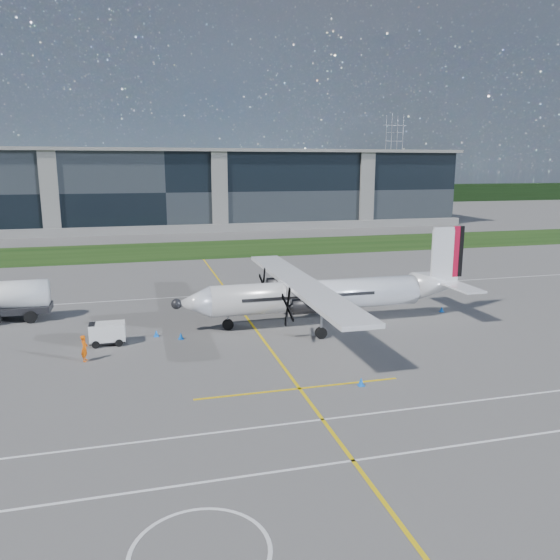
{
  "coord_description": "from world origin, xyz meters",
  "views": [
    {
      "loc": [
        -5.45,
        -33.8,
        12.41
      ],
      "look_at": [
        5.53,
        8.0,
        3.33
      ],
      "focal_mm": 35.0,
      "sensor_mm": 36.0,
      "label": 1
    }
  ],
  "objects_px": {
    "safety_cone_portwing": "(361,382)",
    "safety_cone_fwd": "(156,333)",
    "pylon_east": "(393,158)",
    "turboprop_aircraft": "(327,277)",
    "safety_cone_stbdwing": "(272,288)",
    "baggage_tug": "(107,334)",
    "safety_cone_tail": "(442,309)",
    "ground_crew_person": "(84,346)",
    "safety_cone_nose_port": "(181,336)"
  },
  "relations": [
    {
      "from": "safety_cone_portwing",
      "to": "safety_cone_fwd",
      "type": "bearing_deg",
      "value": 131.57
    },
    {
      "from": "pylon_east",
      "to": "turboprop_aircraft",
      "type": "distance_m",
      "value": 163.05
    },
    {
      "from": "pylon_east",
      "to": "safety_cone_fwd",
      "type": "bearing_deg",
      "value": -121.85
    },
    {
      "from": "pylon_east",
      "to": "turboprop_aircraft",
      "type": "bearing_deg",
      "value": -117.88
    },
    {
      "from": "safety_cone_stbdwing",
      "to": "pylon_east",
      "type": "bearing_deg",
      "value": 59.43
    },
    {
      "from": "baggage_tug",
      "to": "turboprop_aircraft",
      "type": "bearing_deg",
      "value": 4.17
    },
    {
      "from": "baggage_tug",
      "to": "safety_cone_tail",
      "type": "xyz_separation_m",
      "value": [
        27.58,
        1.8,
        -0.53
      ]
    },
    {
      "from": "ground_crew_person",
      "to": "safety_cone_fwd",
      "type": "height_order",
      "value": "ground_crew_person"
    },
    {
      "from": "turboprop_aircraft",
      "to": "safety_cone_fwd",
      "type": "relative_size",
      "value": 49.92
    },
    {
      "from": "safety_cone_portwing",
      "to": "safety_cone_tail",
      "type": "bearing_deg",
      "value": 45.27
    },
    {
      "from": "baggage_tug",
      "to": "safety_cone_stbdwing",
      "type": "height_order",
      "value": "baggage_tug"
    },
    {
      "from": "safety_cone_tail",
      "to": "safety_cone_stbdwing",
      "type": "xyz_separation_m",
      "value": [
        -12.22,
        11.95,
        0.0
      ]
    },
    {
      "from": "safety_cone_fwd",
      "to": "safety_cone_stbdwing",
      "type": "xyz_separation_m",
      "value": [
        11.97,
        12.78,
        0.0
      ]
    },
    {
      "from": "pylon_east",
      "to": "baggage_tug",
      "type": "distance_m",
      "value": 172.79
    },
    {
      "from": "ground_crew_person",
      "to": "safety_cone_nose_port",
      "type": "relative_size",
      "value": 4.0
    },
    {
      "from": "baggage_tug",
      "to": "safety_cone_nose_port",
      "type": "relative_size",
      "value": 5.18
    },
    {
      "from": "pylon_east",
      "to": "safety_cone_tail",
      "type": "xyz_separation_m",
      "value": [
        -65.29,
        -143.21,
        -14.75
      ]
    },
    {
      "from": "ground_crew_person",
      "to": "safety_cone_tail",
      "type": "bearing_deg",
      "value": -71.44
    },
    {
      "from": "baggage_tug",
      "to": "safety_cone_nose_port",
      "type": "xyz_separation_m",
      "value": [
        5.1,
        -0.15,
        -0.53
      ]
    },
    {
      "from": "safety_cone_fwd",
      "to": "safety_cone_tail",
      "type": "bearing_deg",
      "value": 1.96
    },
    {
      "from": "safety_cone_tail",
      "to": "safety_cone_nose_port",
      "type": "bearing_deg",
      "value": -175.06
    },
    {
      "from": "safety_cone_tail",
      "to": "safety_cone_stbdwing",
      "type": "bearing_deg",
      "value": 135.64
    },
    {
      "from": "safety_cone_fwd",
      "to": "ground_crew_person",
      "type": "bearing_deg",
      "value": -138.22
    },
    {
      "from": "safety_cone_nose_port",
      "to": "safety_cone_tail",
      "type": "bearing_deg",
      "value": 4.94
    },
    {
      "from": "safety_cone_fwd",
      "to": "safety_cone_nose_port",
      "type": "bearing_deg",
      "value": -33.09
    },
    {
      "from": "safety_cone_fwd",
      "to": "safety_cone_portwing",
      "type": "distance_m",
      "value": 16.64
    },
    {
      "from": "safety_cone_stbdwing",
      "to": "baggage_tug",
      "type": "bearing_deg",
      "value": -138.16
    },
    {
      "from": "turboprop_aircraft",
      "to": "safety_cone_fwd",
      "type": "xyz_separation_m",
      "value": [
        -13.43,
        -0.26,
        -3.49
      ]
    },
    {
      "from": "baggage_tug",
      "to": "ground_crew_person",
      "type": "xyz_separation_m",
      "value": [
        -1.27,
        -3.19,
        0.22
      ]
    },
    {
      "from": "baggage_tug",
      "to": "safety_cone_fwd",
      "type": "bearing_deg",
      "value": 16.01
    },
    {
      "from": "baggage_tug",
      "to": "safety_cone_portwing",
      "type": "xyz_separation_m",
      "value": [
        14.43,
        -11.48,
        -0.53
      ]
    },
    {
      "from": "ground_crew_person",
      "to": "safety_cone_stbdwing",
      "type": "relative_size",
      "value": 4.0
    },
    {
      "from": "safety_cone_fwd",
      "to": "pylon_east",
      "type": "bearing_deg",
      "value": 58.15
    },
    {
      "from": "pylon_east",
      "to": "baggage_tug",
      "type": "height_order",
      "value": "pylon_east"
    },
    {
      "from": "safety_cone_stbdwing",
      "to": "safety_cone_nose_port",
      "type": "relative_size",
      "value": 1.0
    },
    {
      "from": "safety_cone_tail",
      "to": "safety_cone_portwing",
      "type": "relative_size",
      "value": 1.0
    },
    {
      "from": "safety_cone_nose_port",
      "to": "pylon_east",
      "type": "bearing_deg",
      "value": 58.84
    },
    {
      "from": "safety_cone_fwd",
      "to": "safety_cone_nose_port",
      "type": "xyz_separation_m",
      "value": [
        1.71,
        -1.12,
        0.0
      ]
    },
    {
      "from": "turboprop_aircraft",
      "to": "safety_cone_fwd",
      "type": "bearing_deg",
      "value": -178.9
    },
    {
      "from": "safety_cone_portwing",
      "to": "safety_cone_stbdwing",
      "type": "bearing_deg",
      "value": 87.89
    },
    {
      "from": "safety_cone_fwd",
      "to": "safety_cone_stbdwing",
      "type": "distance_m",
      "value": 17.51
    },
    {
      "from": "pylon_east",
      "to": "safety_cone_nose_port",
      "type": "bearing_deg",
      "value": -121.16
    },
    {
      "from": "pylon_east",
      "to": "safety_cone_tail",
      "type": "relative_size",
      "value": 60.0
    },
    {
      "from": "ground_crew_person",
      "to": "safety_cone_fwd",
      "type": "relative_size",
      "value": 4.0
    },
    {
      "from": "baggage_tug",
      "to": "pylon_east",
      "type": "bearing_deg",
      "value": 57.36
    },
    {
      "from": "safety_cone_fwd",
      "to": "safety_cone_stbdwing",
      "type": "relative_size",
      "value": 1.0
    },
    {
      "from": "turboprop_aircraft",
      "to": "safety_cone_stbdwing",
      "type": "bearing_deg",
      "value": 96.65
    },
    {
      "from": "turboprop_aircraft",
      "to": "safety_cone_tail",
      "type": "xyz_separation_m",
      "value": [
        10.76,
        0.57,
        -3.49
      ]
    },
    {
      "from": "pylon_east",
      "to": "safety_cone_fwd",
      "type": "height_order",
      "value": "pylon_east"
    },
    {
      "from": "safety_cone_stbdwing",
      "to": "safety_cone_portwing",
      "type": "relative_size",
      "value": 1.0
    }
  ]
}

